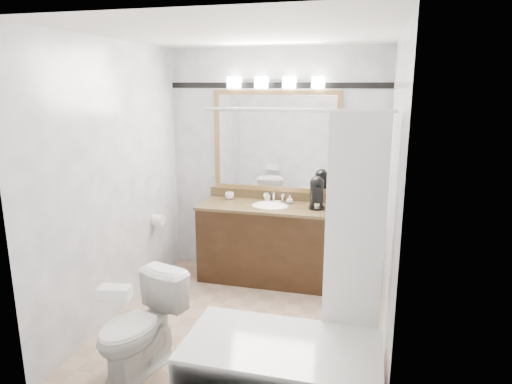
# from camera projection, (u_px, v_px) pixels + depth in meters

# --- Properties ---
(room) EXTENTS (2.42, 2.62, 2.52)m
(room) POSITION_uv_depth(u_px,v_px,m) (243.00, 190.00, 3.82)
(room) COLOR tan
(room) RESTS_ON ground
(vanity) EXTENTS (1.53, 0.58, 0.97)m
(vanity) POSITION_uv_depth(u_px,v_px,m) (270.00, 241.00, 4.97)
(vanity) COLOR black
(vanity) RESTS_ON ground
(mirror) EXTENTS (1.40, 0.04, 1.10)m
(mirror) POSITION_uv_depth(u_px,v_px,m) (276.00, 142.00, 4.97)
(mirror) COLOR #A37B49
(mirror) RESTS_ON room
(vanity_light_bar) EXTENTS (1.02, 0.14, 0.12)m
(vanity_light_bar) POSITION_uv_depth(u_px,v_px,m) (275.00, 82.00, 4.77)
(vanity_light_bar) COLOR silver
(vanity_light_bar) RESTS_ON room
(accent_stripe) EXTENTS (2.40, 0.01, 0.06)m
(accent_stripe) POSITION_uv_depth(u_px,v_px,m) (277.00, 85.00, 4.84)
(accent_stripe) COLOR black
(accent_stripe) RESTS_ON room
(bathtub) EXTENTS (1.30, 0.75, 1.96)m
(bathtub) POSITION_uv_depth(u_px,v_px,m) (286.00, 364.00, 3.07)
(bathtub) COLOR white
(bathtub) RESTS_ON ground
(tp_roll) EXTENTS (0.11, 0.12, 0.12)m
(tp_roll) POSITION_uv_depth(u_px,v_px,m) (158.00, 220.00, 4.86)
(tp_roll) COLOR white
(tp_roll) RESTS_ON room
(toilet) EXTENTS (0.60, 0.80, 0.73)m
(toilet) POSITION_uv_depth(u_px,v_px,m) (140.00, 326.00, 3.38)
(toilet) COLOR white
(toilet) RESTS_ON ground
(tissue_box) EXTENTS (0.23, 0.15, 0.09)m
(tissue_box) POSITION_uv_depth(u_px,v_px,m) (115.00, 293.00, 3.02)
(tissue_box) COLOR white
(tissue_box) RESTS_ON toilet
(coffee_maker) EXTENTS (0.17, 0.22, 0.33)m
(coffee_maker) POSITION_uv_depth(u_px,v_px,m) (317.00, 192.00, 4.76)
(coffee_maker) COLOR black
(coffee_maker) RESTS_ON vanity
(cup_left) EXTENTS (0.13, 0.13, 0.08)m
(cup_left) POSITION_uv_depth(u_px,v_px,m) (229.00, 196.00, 5.13)
(cup_left) COLOR white
(cup_left) RESTS_ON vanity
(soap_bottle_a) EXTENTS (0.04, 0.04, 0.09)m
(soap_bottle_a) POSITION_uv_depth(u_px,v_px,m) (268.00, 196.00, 5.07)
(soap_bottle_a) COLOR white
(soap_bottle_a) RESTS_ON vanity
(soap_bottle_b) EXTENTS (0.08, 0.08, 0.09)m
(soap_bottle_b) POSITION_uv_depth(u_px,v_px,m) (290.00, 199.00, 4.95)
(soap_bottle_b) COLOR white
(soap_bottle_b) RESTS_ON vanity
(soap_bar) EXTENTS (0.08, 0.06, 0.02)m
(soap_bar) POSITION_uv_depth(u_px,v_px,m) (277.00, 202.00, 4.97)
(soap_bar) COLOR beige
(soap_bar) RESTS_ON vanity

